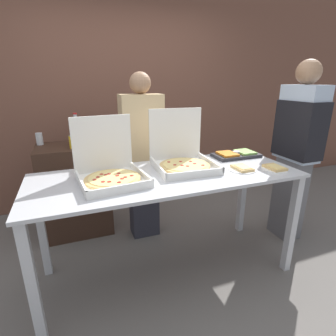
% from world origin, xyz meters
% --- Properties ---
extents(ground_plane, '(16.00, 16.00, 0.00)m').
position_xyz_m(ground_plane, '(0.00, 0.00, 0.00)').
color(ground_plane, slate).
extents(brick_wall_behind, '(10.00, 0.06, 2.80)m').
position_xyz_m(brick_wall_behind, '(0.00, 1.70, 1.40)').
color(brick_wall_behind, brown).
rests_on(brick_wall_behind, ground_plane).
extents(buffet_table, '(2.06, 0.79, 0.91)m').
position_xyz_m(buffet_table, '(0.00, 0.00, 0.79)').
color(buffet_table, silver).
rests_on(buffet_table, ground_plane).
extents(pizza_box_near_right, '(0.49, 0.51, 0.44)m').
position_xyz_m(pizza_box_near_right, '(-0.43, 0.03, 0.98)').
color(pizza_box_near_right, white).
rests_on(pizza_box_near_right, buffet_table).
extents(pizza_box_far_right, '(0.50, 0.51, 0.46)m').
position_xyz_m(pizza_box_far_right, '(0.18, 0.13, 0.99)').
color(pizza_box_far_right, white).
rests_on(pizza_box_far_right, buffet_table).
extents(paper_plate_front_center, '(0.22, 0.22, 0.03)m').
position_xyz_m(paper_plate_front_center, '(0.60, -0.12, 0.92)').
color(paper_plate_front_center, white).
rests_on(paper_plate_front_center, buffet_table).
extents(paper_plate_front_left, '(0.21, 0.21, 0.03)m').
position_xyz_m(paper_plate_front_left, '(0.85, -0.20, 0.92)').
color(paper_plate_front_left, white).
rests_on(paper_plate_front_left, buffet_table).
extents(veggie_tray, '(0.43, 0.22, 0.05)m').
position_xyz_m(veggie_tray, '(0.77, 0.22, 0.93)').
color(veggie_tray, '#28282D').
rests_on(veggie_tray, buffet_table).
extents(sideboard_podium, '(0.68, 0.51, 0.97)m').
position_xyz_m(sideboard_podium, '(-0.68, 1.00, 0.48)').
color(sideboard_podium, '#382319').
rests_on(sideboard_podium, ground_plane).
extents(soda_bottle, '(0.10, 0.10, 0.32)m').
position_xyz_m(soda_bottle, '(-0.61, 1.01, 1.11)').
color(soda_bottle, '#B7BCC1').
rests_on(soda_bottle, sideboard_podium).
extents(soda_can_silver, '(0.07, 0.07, 0.12)m').
position_xyz_m(soda_can_silver, '(-0.97, 1.14, 1.03)').
color(soda_can_silver, silver).
rests_on(soda_can_silver, sideboard_podium).
extents(soda_can_colored, '(0.07, 0.07, 0.12)m').
position_xyz_m(soda_can_colored, '(-0.66, 0.86, 1.03)').
color(soda_can_colored, gold).
rests_on(soda_can_colored, sideboard_podium).
extents(person_guest_plaid, '(0.40, 0.22, 1.67)m').
position_xyz_m(person_guest_plaid, '(-0.02, 0.67, 0.87)').
color(person_guest_plaid, '#2D2D38').
rests_on(person_guest_plaid, ground_plane).
extents(person_server_vest, '(0.24, 0.42, 1.78)m').
position_xyz_m(person_server_vest, '(1.39, 0.10, 1.00)').
color(person_server_vest, slate).
rests_on(person_server_vest, ground_plane).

